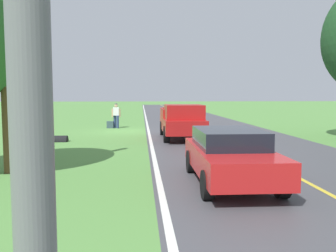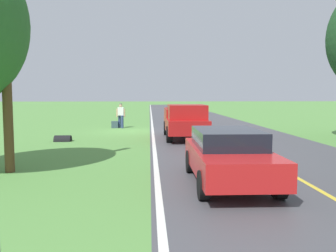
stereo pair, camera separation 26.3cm
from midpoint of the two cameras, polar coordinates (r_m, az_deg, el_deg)
The scene contains 10 objects.
ground_plane at distance 22.79m, azimuth -6.88°, elevation -0.85°, with size 200.00×200.00×0.00m, color #568E42.
road_surface at distance 23.16m, azimuth 6.30°, elevation -0.75°, with size 8.21×120.00×0.00m, color #47474C.
lane_edge_line at distance 22.77m, azimuth -3.46°, elevation -0.82°, with size 0.16×117.60×0.00m, color silver.
lane_centre_line at distance 23.16m, azimuth 6.30°, elevation -0.74°, with size 0.14×117.60×0.00m, color gold.
hitchhiker_walking at distance 25.08m, azimuth -8.59°, elevation 1.91°, with size 0.62×0.52×1.75m.
suitcase_carried at distance 25.10m, azimuth -9.54°, elevation 0.21°, with size 0.20×0.46×0.48m, color #384C56.
pickup_truck_passing at distance 18.74m, azimuth 1.83°, elevation 0.88°, with size 2.11×5.41×1.82m.
sedan_ahead_same_lane at distance 9.50m, azimuth 9.06°, elevation -4.55°, with size 1.97×4.42×1.41m.
utility_pole_roadside at distance 11.62m, azimuth -25.36°, elevation 11.44°, with size 0.28×0.28×7.44m, color brown.
drainage_culvert at distance 18.56m, azimuth -17.40°, elevation -2.39°, with size 0.60×0.60×0.80m, color black.
Camera 1 is at (-0.89, 22.64, 2.33)m, focal length 38.09 mm.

